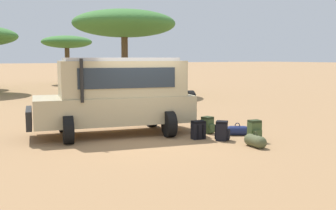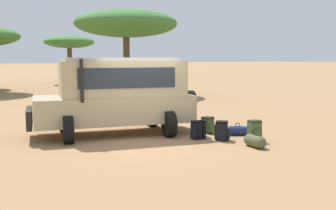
{
  "view_description": "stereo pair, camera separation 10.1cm",
  "coord_description": "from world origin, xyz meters",
  "px_view_note": "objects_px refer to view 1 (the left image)",
  "views": [
    {
      "loc": [
        -5.13,
        -10.33,
        2.45
      ],
      "look_at": [
        0.78,
        0.01,
        1.0
      ],
      "focal_mm": 42.0,
      "sensor_mm": 36.0,
      "label": 1
    },
    {
      "loc": [
        -5.04,
        -10.38,
        2.45
      ],
      "look_at": [
        0.78,
        0.01,
        1.0
      ],
      "focal_mm": 42.0,
      "sensor_mm": 36.0,
      "label": 2
    }
  ],
  "objects_px": {
    "backpack_beside_front_wheel": "(222,131)",
    "acacia_tree_distant_right": "(124,24)",
    "safari_vehicle": "(117,94)",
    "duffel_bag_soft_canvas": "(255,141)",
    "backpack_outermost": "(198,130)",
    "duffel_bag_low_black_case": "(237,130)",
    "backpack_near_rear_wheel": "(255,131)",
    "backpack_cluster_center": "(208,125)",
    "acacia_tree_far_right": "(67,43)"
  },
  "relations": [
    {
      "from": "duffel_bag_soft_canvas",
      "to": "acacia_tree_distant_right",
      "type": "bearing_deg",
      "value": 79.35
    },
    {
      "from": "backpack_cluster_center",
      "to": "backpack_beside_front_wheel",
      "type": "bearing_deg",
      "value": -103.83
    },
    {
      "from": "safari_vehicle",
      "to": "backpack_cluster_center",
      "type": "distance_m",
      "value": 3.08
    },
    {
      "from": "duffel_bag_low_black_case",
      "to": "safari_vehicle",
      "type": "bearing_deg",
      "value": 147.16
    },
    {
      "from": "duffel_bag_low_black_case",
      "to": "duffel_bag_soft_canvas",
      "type": "xyz_separation_m",
      "value": [
        -0.64,
        -1.53,
        0.02
      ]
    },
    {
      "from": "duffel_bag_low_black_case",
      "to": "backpack_near_rear_wheel",
      "type": "bearing_deg",
      "value": -100.63
    },
    {
      "from": "backpack_near_rear_wheel",
      "to": "acacia_tree_distant_right",
      "type": "xyz_separation_m",
      "value": [
        2.49,
        15.11,
        4.27
      ]
    },
    {
      "from": "backpack_beside_front_wheel",
      "to": "duffel_bag_soft_canvas",
      "type": "relative_size",
      "value": 0.73
    },
    {
      "from": "safari_vehicle",
      "to": "backpack_near_rear_wheel",
      "type": "bearing_deg",
      "value": -45.51
    },
    {
      "from": "acacia_tree_far_right",
      "to": "acacia_tree_distant_right",
      "type": "relative_size",
      "value": 0.7
    },
    {
      "from": "backpack_outermost",
      "to": "duffel_bag_soft_canvas",
      "type": "bearing_deg",
      "value": -65.63
    },
    {
      "from": "duffel_bag_low_black_case",
      "to": "acacia_tree_distant_right",
      "type": "height_order",
      "value": "acacia_tree_distant_right"
    },
    {
      "from": "safari_vehicle",
      "to": "duffel_bag_soft_canvas",
      "type": "xyz_separation_m",
      "value": [
        2.56,
        -3.6,
        -1.13
      ]
    },
    {
      "from": "duffel_bag_low_black_case",
      "to": "backpack_cluster_center",
      "type": "bearing_deg",
      "value": 129.95
    },
    {
      "from": "duffel_bag_soft_canvas",
      "to": "acacia_tree_far_right",
      "type": "distance_m",
      "value": 28.8
    },
    {
      "from": "backpack_beside_front_wheel",
      "to": "duffel_bag_soft_canvas",
      "type": "xyz_separation_m",
      "value": [
        0.26,
        -1.14,
        -0.11
      ]
    },
    {
      "from": "backpack_near_rear_wheel",
      "to": "duffel_bag_low_black_case",
      "type": "distance_m",
      "value": 1.03
    },
    {
      "from": "backpack_beside_front_wheel",
      "to": "duffel_bag_low_black_case",
      "type": "xyz_separation_m",
      "value": [
        0.89,
        0.38,
        -0.13
      ]
    },
    {
      "from": "backpack_outermost",
      "to": "duffel_bag_low_black_case",
      "type": "xyz_separation_m",
      "value": [
        1.4,
        -0.14,
        -0.12
      ]
    },
    {
      "from": "safari_vehicle",
      "to": "backpack_outermost",
      "type": "bearing_deg",
      "value": -46.81
    },
    {
      "from": "duffel_bag_low_black_case",
      "to": "acacia_tree_far_right",
      "type": "distance_m",
      "value": 27.24
    },
    {
      "from": "backpack_beside_front_wheel",
      "to": "backpack_cluster_center",
      "type": "relative_size",
      "value": 1.07
    },
    {
      "from": "backpack_cluster_center",
      "to": "duffel_bag_low_black_case",
      "type": "distance_m",
      "value": 0.97
    },
    {
      "from": "backpack_near_rear_wheel",
      "to": "acacia_tree_distant_right",
      "type": "distance_m",
      "value": 15.89
    },
    {
      "from": "safari_vehicle",
      "to": "backpack_near_rear_wheel",
      "type": "height_order",
      "value": "safari_vehicle"
    },
    {
      "from": "duffel_bag_low_black_case",
      "to": "duffel_bag_soft_canvas",
      "type": "relative_size",
      "value": 0.86
    },
    {
      "from": "backpack_beside_front_wheel",
      "to": "backpack_outermost",
      "type": "height_order",
      "value": "backpack_beside_front_wheel"
    },
    {
      "from": "backpack_outermost",
      "to": "safari_vehicle",
      "type": "bearing_deg",
      "value": 133.19
    },
    {
      "from": "backpack_outermost",
      "to": "acacia_tree_far_right",
      "type": "bearing_deg",
      "value": 82.57
    },
    {
      "from": "backpack_beside_front_wheel",
      "to": "duffel_bag_low_black_case",
      "type": "distance_m",
      "value": 0.98
    },
    {
      "from": "duffel_bag_soft_canvas",
      "to": "safari_vehicle",
      "type": "bearing_deg",
      "value": 125.47
    },
    {
      "from": "backpack_outermost",
      "to": "acacia_tree_far_right",
      "type": "height_order",
      "value": "acacia_tree_far_right"
    },
    {
      "from": "backpack_beside_front_wheel",
      "to": "duffel_bag_soft_canvas",
      "type": "bearing_deg",
      "value": -77.38
    },
    {
      "from": "duffel_bag_low_black_case",
      "to": "acacia_tree_distant_right",
      "type": "relative_size",
      "value": 0.1
    },
    {
      "from": "backpack_near_rear_wheel",
      "to": "acacia_tree_distant_right",
      "type": "relative_size",
      "value": 0.1
    },
    {
      "from": "backpack_cluster_center",
      "to": "duffel_bag_low_black_case",
      "type": "height_order",
      "value": "backpack_cluster_center"
    },
    {
      "from": "backpack_near_rear_wheel",
      "to": "acacia_tree_far_right",
      "type": "bearing_deg",
      "value": 85.33
    },
    {
      "from": "backpack_near_rear_wheel",
      "to": "backpack_outermost",
      "type": "xyz_separation_m",
      "value": [
        -1.21,
        1.15,
        -0.04
      ]
    },
    {
      "from": "backpack_beside_front_wheel",
      "to": "backpack_cluster_center",
      "type": "height_order",
      "value": "backpack_beside_front_wheel"
    },
    {
      "from": "backpack_beside_front_wheel",
      "to": "duffel_bag_soft_canvas",
      "type": "height_order",
      "value": "backpack_beside_front_wheel"
    },
    {
      "from": "safari_vehicle",
      "to": "duffel_bag_soft_canvas",
      "type": "bearing_deg",
      "value": -54.53
    },
    {
      "from": "safari_vehicle",
      "to": "acacia_tree_far_right",
      "type": "xyz_separation_m",
      "value": [
        5.29,
        24.84,
        2.51
      ]
    },
    {
      "from": "backpack_beside_front_wheel",
      "to": "acacia_tree_distant_right",
      "type": "distance_m",
      "value": 15.45
    },
    {
      "from": "backpack_outermost",
      "to": "duffel_bag_low_black_case",
      "type": "bearing_deg",
      "value": -5.92
    },
    {
      "from": "backpack_beside_front_wheel",
      "to": "acacia_tree_distant_right",
      "type": "bearing_deg",
      "value": 77.56
    },
    {
      "from": "backpack_outermost",
      "to": "duffel_bag_soft_canvas",
      "type": "height_order",
      "value": "backpack_outermost"
    },
    {
      "from": "backpack_near_rear_wheel",
      "to": "backpack_outermost",
      "type": "relative_size",
      "value": 1.14
    },
    {
      "from": "duffel_bag_soft_canvas",
      "to": "acacia_tree_distant_right",
      "type": "height_order",
      "value": "acacia_tree_distant_right"
    },
    {
      "from": "duffel_bag_soft_canvas",
      "to": "backpack_cluster_center",
      "type": "bearing_deg",
      "value": 89.49
    },
    {
      "from": "backpack_near_rear_wheel",
      "to": "duffel_bag_soft_canvas",
      "type": "distance_m",
      "value": 0.71
    }
  ]
}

